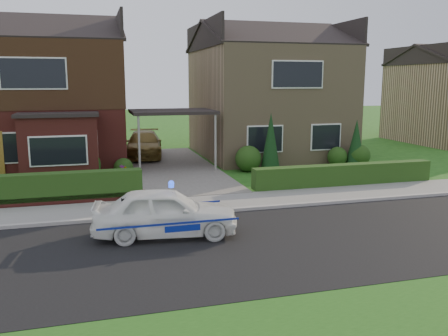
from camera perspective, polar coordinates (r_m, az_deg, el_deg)
name	(u,v)px	position (r m, az deg, el deg)	size (l,w,h in m)	color
ground	(246,245)	(12.19, 2.71, -9.22)	(120.00, 120.00, 0.00)	#1E4E15
road	(246,245)	(12.19, 2.71, -9.22)	(60.00, 6.00, 0.02)	black
kerb	(216,211)	(14.96, -0.98, -5.23)	(60.00, 0.16, 0.12)	#9E9993
sidewalk	(208,203)	(15.95, -1.94, -4.28)	(60.00, 2.00, 0.10)	slate
driveway	(173,168)	(22.55, -6.11, 0.05)	(3.80, 12.00, 0.12)	#666059
house_left	(44,87)	(24.88, -20.87, 9.09)	(7.50, 9.53, 7.25)	maroon
house_right	(267,89)	(26.62, 5.19, 9.45)	(7.50, 8.06, 7.25)	#9C8260
carport_link	(172,113)	(22.19, -6.22, 6.64)	(3.80, 3.00, 2.77)	black
dwarf_wall	(27,203)	(16.79, -22.63, -3.88)	(7.70, 0.25, 0.36)	maroon
hedge_left	(28,207)	(16.98, -22.53, -4.35)	(7.50, 0.55, 0.90)	#153711
hedge_right	(344,187)	(19.23, 14.19, -2.20)	(7.50, 0.55, 0.80)	#153711
shrub_left_mid	(85,165)	(20.48, -16.43, 0.33)	(1.32, 1.32, 1.32)	#153711
shrub_left_near	(124,168)	(20.85, -12.00, 0.04)	(0.84, 0.84, 0.84)	#153711
shrub_right_near	(248,159)	(21.70, 2.94, 1.13)	(1.20, 1.20, 1.20)	#153711
shrub_right_mid	(337,157)	(23.66, 13.48, 1.34)	(0.96, 0.96, 0.96)	#153711
shrub_right_far	(359,155)	(23.90, 15.93, 1.46)	(1.08, 1.08, 1.08)	#153711
conifer_a	(271,143)	(21.75, 5.63, 2.98)	(0.90, 0.90, 2.60)	black
conifer_b	(356,144)	(23.72, 15.59, 2.78)	(0.90, 0.90, 2.20)	black
police_car	(165,213)	(12.73, -7.06, -5.36)	(3.51, 3.98, 1.47)	white
driveway_car	(144,144)	(25.59, -9.61, 2.83)	(1.86, 4.57, 1.32)	brown
potted_plant_a	(0,183)	(19.66, -25.36, -1.62)	(0.35, 0.24, 0.67)	gray
potted_plant_b	(15,188)	(18.44, -23.87, -2.18)	(0.32, 0.39, 0.71)	gray
potted_plant_c	(124,176)	(19.02, -11.92, -0.96)	(0.47, 0.47, 0.83)	gray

